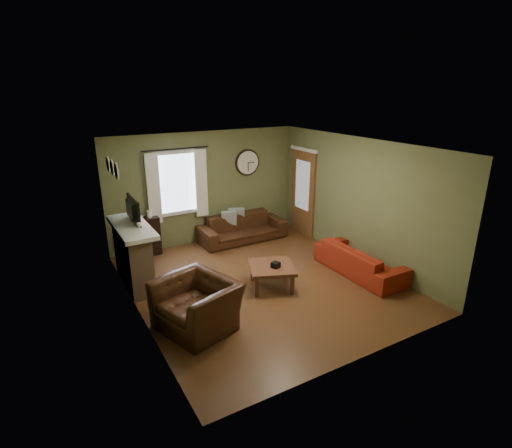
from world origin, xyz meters
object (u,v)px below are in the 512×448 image
bookshelf (143,237)px  sofa_red (360,260)px  sofa_brown (243,228)px  coffee_table (272,276)px  armchair (197,305)px

bookshelf → sofa_red: 4.63m
sofa_brown → coffee_table: (-0.66, -2.39, -0.09)m
sofa_red → armchair: (-3.51, -0.14, 0.10)m
sofa_brown → sofa_red: 3.01m
sofa_brown → sofa_red: sofa_brown is taller
sofa_brown → armchair: 3.74m
sofa_brown → coffee_table: sofa_brown is taller
sofa_red → coffee_table: bearing=77.9°
sofa_red → coffee_table: 1.86m
sofa_brown → armchair: bearing=-128.8°
bookshelf → coffee_table: size_ratio=1.07×
sofa_brown → coffee_table: bearing=-105.5°
bookshelf → armchair: bearing=-90.3°
armchair → bookshelf: bearing=161.4°
sofa_red → armchair: size_ratio=1.66×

